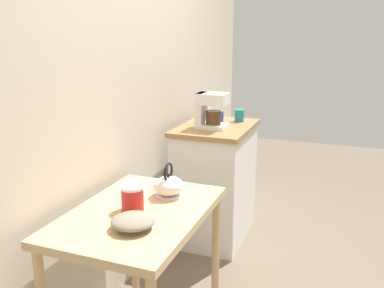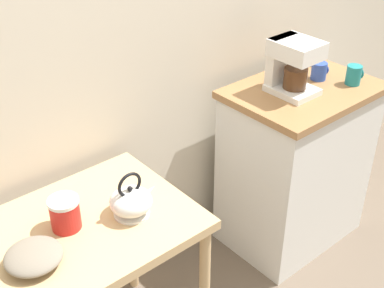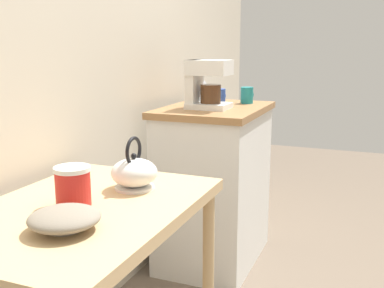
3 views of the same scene
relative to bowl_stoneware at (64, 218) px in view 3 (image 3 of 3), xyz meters
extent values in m
cube|color=beige|center=(0.91, 0.48, 0.60)|extent=(4.40, 0.10, 2.80)
cube|color=tan|center=(0.17, 0.07, -0.05)|extent=(0.89, 0.61, 0.04)
cylinder|color=tan|center=(0.58, -0.20, -0.44)|extent=(0.04, 0.04, 0.73)
cylinder|color=tan|center=(0.58, 0.33, -0.44)|extent=(0.04, 0.04, 0.73)
cube|color=white|center=(1.48, 0.10, -0.36)|extent=(0.71, 0.50, 0.88)
cube|color=#9E7044|center=(1.48, 0.10, 0.10)|extent=(0.74, 0.53, 0.04)
cylinder|color=gray|center=(0.00, 0.00, -0.03)|extent=(0.09, 0.09, 0.01)
ellipsoid|color=gray|center=(0.00, 0.00, 0.00)|extent=(0.19, 0.19, 0.05)
cylinder|color=white|center=(0.39, 0.01, -0.03)|extent=(0.14, 0.14, 0.01)
ellipsoid|color=white|center=(0.39, 0.01, 0.02)|extent=(0.16, 0.16, 0.10)
cone|color=white|center=(0.47, 0.01, 0.03)|extent=(0.08, 0.04, 0.06)
sphere|color=black|center=(0.39, 0.01, 0.08)|extent=(0.02, 0.02, 0.02)
torus|color=black|center=(0.39, 0.01, 0.10)|extent=(0.10, 0.01, 0.10)
cylinder|color=red|center=(0.17, 0.10, 0.02)|extent=(0.11, 0.11, 0.11)
cylinder|color=white|center=(0.17, 0.10, 0.08)|extent=(0.11, 0.11, 0.01)
cube|color=white|center=(1.39, 0.10, 0.13)|extent=(0.18, 0.22, 0.03)
cube|color=white|center=(1.39, 0.19, 0.24)|extent=(0.16, 0.05, 0.26)
cube|color=white|center=(1.39, 0.10, 0.33)|extent=(0.18, 0.22, 0.08)
cylinder|color=#4C2D19|center=(1.39, 0.09, 0.19)|extent=(0.11, 0.11, 0.10)
cylinder|color=teal|center=(1.70, -0.03, 0.16)|extent=(0.07, 0.07, 0.10)
torus|color=teal|center=(1.73, -0.03, 0.16)|extent=(0.01, 0.06, 0.06)
cylinder|color=#2D4CAD|center=(1.61, 0.12, 0.16)|extent=(0.08, 0.08, 0.09)
torus|color=#2D4CAD|center=(1.65, 0.12, 0.16)|extent=(0.01, 0.06, 0.06)
cube|color=#B2B5BA|center=(1.75, 0.26, 0.12)|extent=(0.08, 0.06, 0.02)
cylinder|color=#B2B5BA|center=(1.75, 0.26, 0.18)|extent=(0.11, 0.05, 0.11)
cylinder|color=black|center=(1.75, 0.26, 0.18)|extent=(0.09, 0.04, 0.09)
camera|label=1|loc=(-1.43, -0.83, 0.79)|focal=38.28mm
camera|label=2|loc=(-0.42, -1.29, 1.21)|focal=48.66mm
camera|label=3|loc=(-0.95, -0.75, 0.45)|focal=43.24mm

